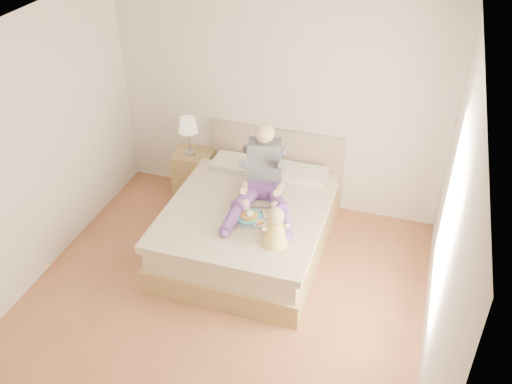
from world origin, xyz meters
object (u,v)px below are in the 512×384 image
(bed, at_px, (251,221))
(nightstand, at_px, (195,173))
(tray, at_px, (258,216))
(adult, at_px, (263,180))
(baby, at_px, (275,229))

(bed, relative_size, nightstand, 3.67)
(nightstand, bearing_deg, tray, -45.51)
(nightstand, bearing_deg, bed, -41.00)
(bed, bearing_deg, nightstand, 142.30)
(adult, height_order, tray, adult)
(adult, bearing_deg, tray, -92.00)
(adult, xyz_separation_m, tray, (0.06, -0.35, -0.23))
(baby, bearing_deg, tray, 99.45)
(bed, xyz_separation_m, adult, (0.12, 0.05, 0.55))
(bed, distance_m, tray, 0.47)
(adult, distance_m, baby, 0.77)
(bed, bearing_deg, baby, -54.43)
(tray, bearing_deg, baby, -66.05)
(nightstand, relative_size, baby, 1.38)
(tray, bearing_deg, adult, 83.87)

